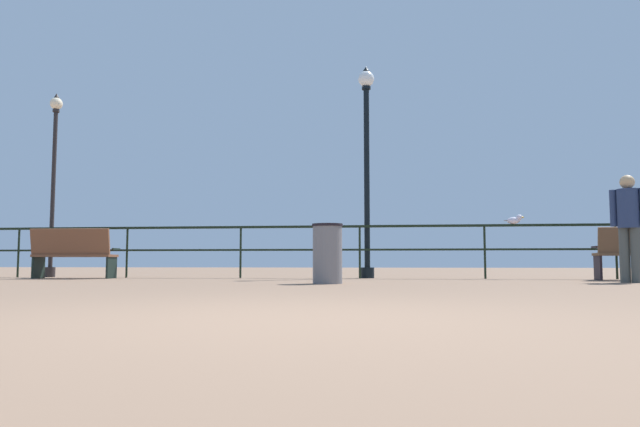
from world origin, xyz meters
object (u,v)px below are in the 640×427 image
lamppost_center (367,153)px  trash_bin (327,254)px  bench_far_left (73,252)px  lamppost_left (54,171)px  person_at_railing (629,221)px  seagull_on_rail (515,220)px

lamppost_center → trash_bin: lamppost_center is taller
bench_far_left → lamppost_left: size_ratio=0.40×
lamppost_left → person_at_railing: size_ratio=2.36×
lamppost_left → lamppost_center: 7.02m
bench_far_left → person_at_railing: person_at_railing is taller
lamppost_center → person_at_railing: (4.35, -2.17, -1.61)m
lamppost_center → trash_bin: (-0.50, -3.16, -2.16)m
person_at_railing → trash_bin: size_ratio=1.89×
lamppost_left → seagull_on_rail: 10.02m
lamppost_left → lamppost_center: lamppost_center is taller
lamppost_left → lamppost_center: bearing=-0.0°
trash_bin → bench_far_left: bearing=158.3°
lamppost_center → trash_bin: bearing=-99.1°
lamppost_left → trash_bin: (6.51, -3.16, -1.91)m
lamppost_left → person_at_railing: 11.64m
lamppost_left → person_at_railing: lamppost_left is taller
trash_bin → person_at_railing: bearing=11.5°
person_at_railing → seagull_on_rail: (-1.41, 1.92, 0.16)m
lamppost_left → trash_bin: bearing=-25.9°
person_at_railing → trash_bin: 4.98m
person_at_railing → bench_far_left: bearing=173.5°
lamppost_center → trash_bin: size_ratio=4.84×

